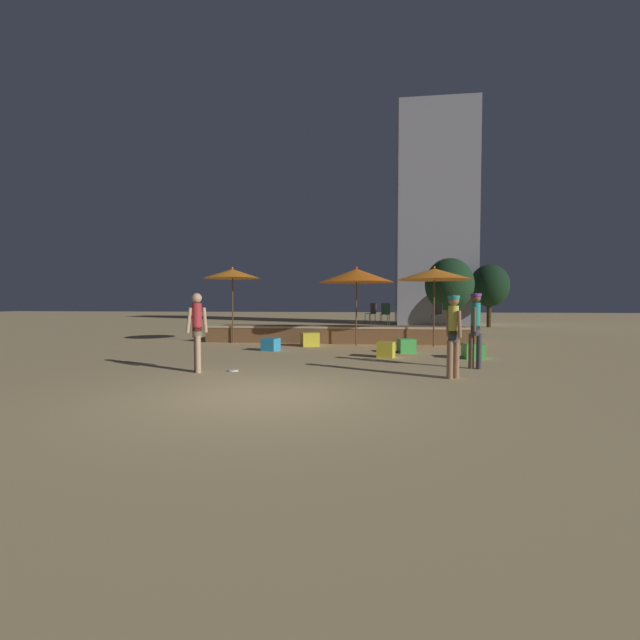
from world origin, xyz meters
name	(u,v)px	position (x,y,z in m)	size (l,w,h in m)	color
ground_plane	(263,395)	(0.00, 0.00, 0.00)	(120.00, 120.00, 0.00)	tan
wooden_deck	(338,334)	(0.40, 10.51, 0.30)	(10.43, 2.74, 0.67)	brown
patio_umbrella_0	(434,274)	(4.03, 8.67, 2.62)	(2.66, 2.66, 2.90)	brown
patio_umbrella_1	(232,274)	(-3.65, 9.07, 2.72)	(2.22, 2.22, 2.99)	brown
patio_umbrella_2	(356,276)	(1.23, 8.64, 2.58)	(2.77, 2.77, 2.92)	brown
cube_seat_0	(386,350)	(2.24, 5.42, 0.23)	(0.56, 0.56, 0.45)	yellow
cube_seat_1	(473,351)	(4.72, 5.49, 0.22)	(0.59, 0.59, 0.43)	#4CC651
cube_seat_2	(310,339)	(-0.45, 8.27, 0.25)	(0.78, 0.78, 0.50)	yellow
cube_seat_3	(271,344)	(-1.52, 6.66, 0.21)	(0.60, 0.60, 0.41)	#2D9EDB
cube_seat_4	(406,346)	(2.91, 6.61, 0.22)	(0.60, 0.60, 0.45)	#4CC651
person_0	(197,328)	(-2.14, 2.19, 1.01)	(0.46, 0.33, 1.82)	#72664C
person_1	(475,325)	(4.33, 3.53, 1.05)	(0.30, 0.53, 1.83)	brown
person_2	(453,331)	(3.56, 2.11, 1.00)	(0.32, 0.44, 1.76)	#997051
bistro_chair_0	(437,312)	(4.32, 9.94, 1.21)	(0.45, 0.45, 0.90)	#2D3338
bistro_chair_1	(372,311)	(1.78, 11.14, 1.21)	(0.48, 0.48, 0.90)	#47474C
bistro_chair_2	(385,312)	(2.32, 10.18, 1.21)	(0.42, 0.42, 0.90)	#1E4C47
frisbee_disc	(233,370)	(-1.36, 2.42, 0.02)	(0.24, 0.24, 0.03)	white
background_tree_0	(489,286)	(9.15, 21.35, 2.65)	(2.45, 2.45, 4.01)	#3D2B1C
background_tree_1	(449,285)	(6.03, 17.56, 2.58)	(2.68, 2.68, 4.07)	#3D2B1C
distant_building	(435,218)	(6.10, 24.47, 7.65)	(5.38, 3.97, 15.31)	gray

